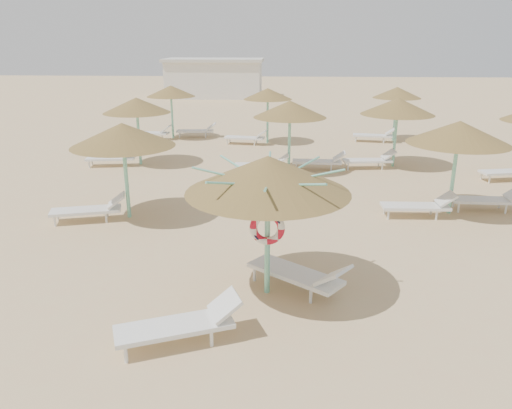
{
  "coord_description": "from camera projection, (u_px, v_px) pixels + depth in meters",
  "views": [
    {
      "loc": [
        0.15,
        -9.02,
        4.9
      ],
      "look_at": [
        -0.47,
        1.73,
        1.3
      ],
      "focal_mm": 35.0,
      "sensor_mm": 36.0,
      "label": 1
    }
  ],
  "objects": [
    {
      "name": "lounger_main_b",
      "position": [
        301.0,
        274.0,
        10.05
      ],
      "size": [
        2.13,
        1.84,
        0.79
      ],
      "rotation": [
        0.0,
        0.0,
        -0.65
      ],
      "color": "white",
      "rests_on": "ground"
    },
    {
      "name": "main_palapa",
      "position": [
        268.0,
        175.0,
        9.35
      ],
      "size": [
        3.16,
        3.16,
        2.83
      ],
      "color": "#77CFB2",
      "rests_on": "ground"
    },
    {
      "name": "palapa_field",
      "position": [
        329.0,
        112.0,
        18.4
      ],
      "size": [
        18.81,
        14.59,
        2.72
      ],
      "color": "#77CFB2",
      "rests_on": "ground"
    },
    {
      "name": "service_hut",
      "position": [
        214.0,
        78.0,
        43.05
      ],
      "size": [
        8.4,
        4.4,
        3.25
      ],
      "color": "silver",
      "rests_on": "ground"
    },
    {
      "name": "ground",
      "position": [
        274.0,
        293.0,
        10.1
      ],
      "size": [
        120.0,
        120.0,
        0.0
      ],
      "primitive_type": "plane",
      "color": "tan",
      "rests_on": "ground"
    },
    {
      "name": "lounger_main_a",
      "position": [
        183.0,
        323.0,
        8.34
      ],
      "size": [
        2.19,
        1.37,
        0.77
      ],
      "rotation": [
        0.0,
        0.0,
        0.39
      ],
      "color": "white",
      "rests_on": "ground"
    }
  ]
}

